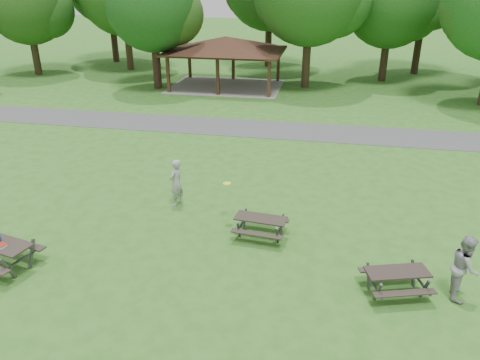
# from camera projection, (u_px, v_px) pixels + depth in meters

# --- Properties ---
(ground) EXTENTS (160.00, 160.00, 0.00)m
(ground) POSITION_uv_depth(u_px,v_px,m) (182.00, 270.00, 14.07)
(ground) COLOR #2D671D
(ground) RESTS_ON ground
(asphalt_path) EXTENTS (120.00, 3.20, 0.02)m
(asphalt_path) POSITION_uv_depth(u_px,v_px,m) (256.00, 129.00, 26.60)
(asphalt_path) COLOR #454548
(asphalt_path) RESTS_ON ground
(pavilion) EXTENTS (8.60, 7.01, 3.76)m
(pavilion) POSITION_uv_depth(u_px,v_px,m) (226.00, 46.00, 35.00)
(pavilion) COLOR #342013
(pavilion) RESTS_ON ground
(tree_row_b) EXTENTS (7.14, 6.80, 9.28)m
(tree_row_b) POSITION_uv_depth(u_px,v_px,m) (28.00, 5.00, 38.25)
(tree_row_b) COLOR black
(tree_row_b) RESTS_ON ground
(tree_row_d) EXTENTS (6.93, 6.60, 9.27)m
(tree_row_d) POSITION_uv_depth(u_px,v_px,m) (154.00, 8.00, 33.43)
(tree_row_d) COLOR black
(tree_row_d) RESTS_ON ground
(tree_row_f) EXTENTS (7.35, 7.00, 9.55)m
(tree_row_f) POSITION_uv_depth(u_px,v_px,m) (392.00, 5.00, 35.79)
(tree_row_f) COLOR black
(tree_row_f) RESTS_ON ground
(picnic_table_middle) EXTENTS (1.84, 1.54, 0.74)m
(picnic_table_middle) POSITION_uv_depth(u_px,v_px,m) (261.00, 222.00, 15.64)
(picnic_table_middle) COLOR black
(picnic_table_middle) RESTS_ON ground
(picnic_table_far) EXTENTS (2.05, 1.83, 0.75)m
(picnic_table_far) POSITION_uv_depth(u_px,v_px,m) (397.00, 276.00, 12.87)
(picnic_table_far) COLOR black
(picnic_table_far) RESTS_ON ground
(frisbee_in_flight) EXTENTS (0.30, 0.30, 0.02)m
(frisbee_in_flight) POSITION_uv_depth(u_px,v_px,m) (227.00, 183.00, 16.27)
(frisbee_in_flight) COLOR yellow
(frisbee_in_flight) RESTS_ON ground
(frisbee_thrower) EXTENTS (0.61, 0.77, 1.84)m
(frisbee_thrower) POSITION_uv_depth(u_px,v_px,m) (176.00, 182.00, 17.67)
(frisbee_thrower) COLOR #9C9C9E
(frisbee_thrower) RESTS_ON ground
(frisbee_catcher) EXTENTS (0.84, 1.01, 1.88)m
(frisbee_catcher) POSITION_uv_depth(u_px,v_px,m) (465.00, 267.00, 12.60)
(frisbee_catcher) COLOR #979699
(frisbee_catcher) RESTS_ON ground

